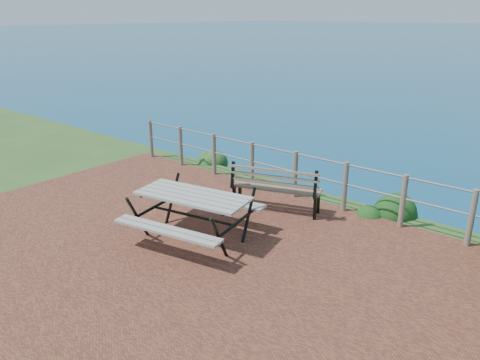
% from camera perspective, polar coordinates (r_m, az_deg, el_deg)
% --- Properties ---
extents(ground, '(10.00, 7.00, 0.12)m').
position_cam_1_polar(ground, '(7.67, -7.48, -9.33)').
color(ground, brown).
rests_on(ground, ground).
extents(safety_railing, '(9.40, 0.10, 1.00)m').
position_cam_1_polar(safety_railing, '(9.80, 6.75, 0.98)').
color(safety_railing, '#6B5B4C').
rests_on(safety_railing, ground).
extents(picnic_table, '(2.04, 1.65, 0.81)m').
position_cam_1_polar(picnic_table, '(7.98, -5.72, -3.87)').
color(picnic_table, gray).
rests_on(picnic_table, ground).
extents(park_bench, '(1.80, 1.00, 0.99)m').
position_cam_1_polar(park_bench, '(9.06, 4.45, -0.02)').
color(park_bench, brown).
rests_on(park_bench, ground).
extents(shrub_lip_west, '(0.73, 0.73, 0.45)m').
position_cam_1_polar(shrub_lip_west, '(12.44, -3.46, 2.39)').
color(shrub_lip_west, '#305821').
rests_on(shrub_lip_west, ground).
extents(shrub_lip_east, '(0.83, 0.83, 0.59)m').
position_cam_1_polar(shrub_lip_east, '(9.58, 17.35, -3.95)').
color(shrub_lip_east, '#144215').
rests_on(shrub_lip_east, ground).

